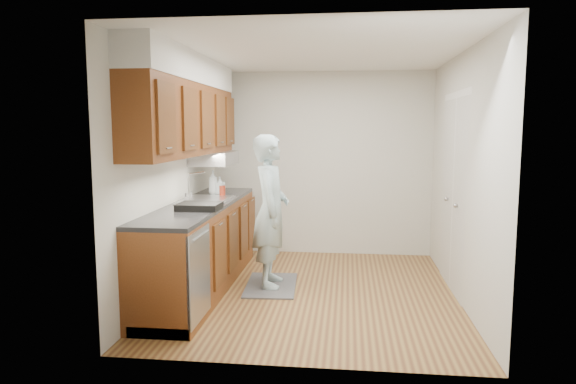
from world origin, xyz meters
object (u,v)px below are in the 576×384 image
object	(u,v)px
soap_bottle_b	(220,185)
soap_bottle_a	(213,182)
person	(271,201)
dish_rack	(199,206)
soda_can	(222,191)

from	to	relation	value
soap_bottle_b	soap_bottle_a	bearing A→B (deg)	-166.68
person	soap_bottle_b	world-z (taller)	person
soap_bottle_a	dish_rack	size ratio (longest dim) A/B	0.72
soda_can	dish_rack	size ratio (longest dim) A/B	0.32
soda_can	dish_rack	xyz separation A→B (m)	(0.01, -0.95, -0.03)
soap_bottle_b	soda_can	distance (m)	0.27
person	soap_bottle_a	size ratio (longest dim) A/B	6.39
person	soap_bottle_b	bearing A→B (deg)	45.09
soap_bottle_b	soda_can	xyz separation A→B (m)	(0.09, -0.25, -0.04)
soap_bottle_a	soda_can	bearing A→B (deg)	-53.81
soap_bottle_b	soda_can	bearing A→B (deg)	-69.77
person	dish_rack	bearing A→B (deg)	128.96
soda_can	soap_bottle_b	bearing A→B (deg)	110.23
soap_bottle_a	dish_rack	xyz separation A→B (m)	(0.17, -1.19, -0.11)
person	soda_can	bearing A→B (deg)	55.37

